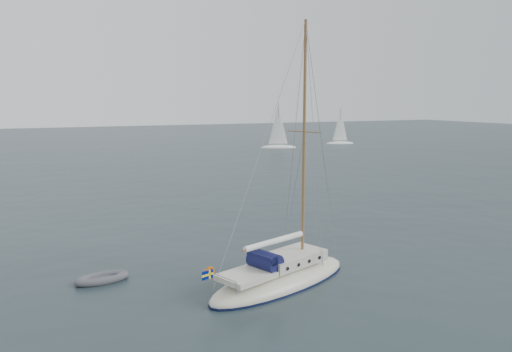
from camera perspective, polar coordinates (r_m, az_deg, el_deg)
name	(u,v)px	position (r m, az deg, el deg)	size (l,w,h in m)	color
ground	(302,261)	(28.07, 5.33, -9.70)	(300.00, 300.00, 0.00)	black
sailboat	(281,264)	(24.45, 2.91, -10.04)	(9.24, 2.77, 13.16)	beige
dinghy	(102,278)	(26.10, -17.20, -11.12)	(2.67, 1.20, 0.38)	#4D4E53
distant_yacht_c	(278,128)	(92.17, 2.54, 5.54)	(6.66, 3.55, 8.83)	white
distant_yacht_b	(340,127)	(102.25, 9.60, 5.49)	(5.87, 3.13, 7.77)	white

